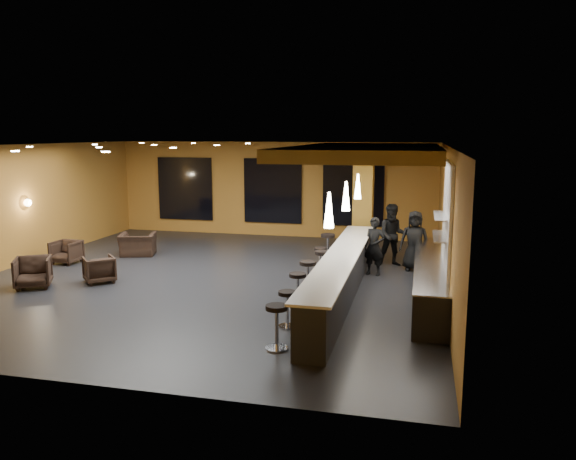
% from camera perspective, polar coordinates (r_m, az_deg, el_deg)
% --- Properties ---
extents(floor, '(12.00, 13.00, 0.10)m').
position_cam_1_polar(floor, '(15.19, -7.83, -5.04)').
color(floor, black).
rests_on(floor, ground).
extents(ceiling, '(12.00, 13.00, 0.10)m').
position_cam_1_polar(ceiling, '(14.69, -8.16, 8.66)').
color(ceiling, black).
extents(wall_back, '(12.00, 0.10, 3.50)m').
position_cam_1_polar(wall_back, '(21.02, -1.49, 4.17)').
color(wall_back, '#A76D25').
rests_on(wall_back, floor).
extents(wall_front, '(12.00, 0.10, 3.50)m').
position_cam_1_polar(wall_front, '(9.16, -23.06, -4.07)').
color(wall_front, '#A76D25').
rests_on(wall_front, floor).
extents(wall_left, '(0.10, 13.00, 3.50)m').
position_cam_1_polar(wall_left, '(17.93, -26.33, 2.17)').
color(wall_left, '#A76D25').
rests_on(wall_left, floor).
extents(wall_right, '(0.10, 13.00, 3.50)m').
position_cam_1_polar(wall_right, '(13.84, 16.04, 0.83)').
color(wall_right, '#A76D25').
rests_on(wall_right, floor).
extents(wood_soffit, '(3.60, 8.00, 0.28)m').
position_cam_1_polar(wood_soffit, '(14.74, 8.12, 7.93)').
color(wood_soffit, '#AF8333').
rests_on(wood_soffit, ceiling).
extents(window_left, '(2.20, 0.06, 2.40)m').
position_cam_1_polar(window_left, '(22.08, -10.40, 4.15)').
color(window_left, black).
rests_on(window_left, wall_back).
extents(window_center, '(2.20, 0.06, 2.40)m').
position_cam_1_polar(window_center, '(20.92, -1.57, 4.00)').
color(window_center, black).
rests_on(window_center, wall_back).
extents(window_right, '(2.20, 0.06, 2.40)m').
position_cam_1_polar(window_right, '(20.36, 6.63, 3.78)').
color(window_right, black).
rests_on(window_right, wall_back).
extents(tile_backsplash, '(0.06, 3.20, 2.40)m').
position_cam_1_polar(tile_backsplash, '(12.81, 15.88, 1.27)').
color(tile_backsplash, white).
rests_on(tile_backsplash, wall_right).
extents(bar_counter, '(0.60, 8.00, 1.00)m').
position_cam_1_polar(bar_counter, '(13.21, 5.48, -4.79)').
color(bar_counter, black).
rests_on(bar_counter, floor).
extents(bar_top, '(0.78, 8.10, 0.05)m').
position_cam_1_polar(bar_top, '(13.09, 5.52, -2.56)').
color(bar_top, white).
rests_on(bar_top, bar_counter).
extents(prep_counter, '(0.70, 6.00, 0.86)m').
position_cam_1_polar(prep_counter, '(13.60, 14.18, -4.93)').
color(prep_counter, black).
rests_on(prep_counter, floor).
extents(prep_top, '(0.72, 6.00, 0.03)m').
position_cam_1_polar(prep_top, '(13.50, 14.26, -3.06)').
color(prep_top, silver).
rests_on(prep_top, prep_counter).
extents(wall_shelf_lower, '(0.30, 1.50, 0.03)m').
position_cam_1_polar(wall_shelf_lower, '(12.67, 15.20, -0.63)').
color(wall_shelf_lower, silver).
rests_on(wall_shelf_lower, wall_right).
extents(wall_shelf_upper, '(0.30, 1.50, 0.03)m').
position_cam_1_polar(wall_shelf_upper, '(12.60, 15.29, 1.39)').
color(wall_shelf_upper, silver).
rests_on(wall_shelf_upper, wall_right).
extents(column, '(0.60, 0.60, 3.50)m').
position_cam_1_polar(column, '(17.48, 7.65, 2.93)').
color(column, brown).
rests_on(column, floor).
extents(wall_sconce, '(0.22, 0.22, 0.22)m').
position_cam_1_polar(wall_sconce, '(18.21, -24.93, 2.53)').
color(wall_sconce, '#FFE5B2').
rests_on(wall_sconce, wall_left).
extents(pendant_0, '(0.20, 0.20, 0.70)m').
position_cam_1_polar(pendant_0, '(10.91, 4.18, 2.03)').
color(pendant_0, white).
rests_on(pendant_0, wood_soffit).
extents(pendant_1, '(0.20, 0.20, 0.70)m').
position_cam_1_polar(pendant_1, '(13.36, 5.91, 3.44)').
color(pendant_1, white).
rests_on(pendant_1, wood_soffit).
extents(pendant_2, '(0.20, 0.20, 0.70)m').
position_cam_1_polar(pendant_2, '(15.83, 7.10, 4.42)').
color(pendant_2, white).
rests_on(pendant_2, wood_soffit).
extents(staff_a, '(0.66, 0.53, 1.58)m').
position_cam_1_polar(staff_a, '(15.37, 8.75, -1.66)').
color(staff_a, black).
rests_on(staff_a, floor).
extents(staff_b, '(0.96, 0.79, 1.81)m').
position_cam_1_polar(staff_b, '(16.53, 10.60, -0.51)').
color(staff_b, black).
rests_on(staff_b, floor).
extents(staff_c, '(0.83, 0.55, 1.69)m').
position_cam_1_polar(staff_c, '(16.11, 12.72, -1.08)').
color(staff_c, black).
rests_on(staff_c, floor).
extents(armchair_a, '(1.14, 1.15, 0.78)m').
position_cam_1_polar(armchair_a, '(15.43, -24.49, -3.94)').
color(armchair_a, black).
rests_on(armchair_a, floor).
extents(armchair_b, '(1.05, 1.05, 0.68)m').
position_cam_1_polar(armchair_b, '(15.35, -18.63, -3.80)').
color(armchair_b, black).
rests_on(armchair_b, floor).
extents(armchair_c, '(0.77, 0.79, 0.68)m').
position_cam_1_polar(armchair_c, '(17.90, -21.60, -2.09)').
color(armchair_c, black).
rests_on(armchair_c, floor).
extents(armchair_d, '(1.30, 1.21, 0.70)m').
position_cam_1_polar(armchair_d, '(18.34, -15.02, -1.43)').
color(armchair_d, black).
rests_on(armchair_d, floor).
extents(bar_stool_0, '(0.41, 0.41, 0.82)m').
position_cam_1_polar(bar_stool_0, '(10.11, -1.16, -9.24)').
color(bar_stool_0, silver).
rests_on(bar_stool_0, floor).
extents(bar_stool_1, '(0.37, 0.37, 0.74)m').
position_cam_1_polar(bar_stool_1, '(11.22, -0.08, -7.54)').
color(bar_stool_1, silver).
rests_on(bar_stool_1, floor).
extents(bar_stool_2, '(0.40, 0.40, 0.79)m').
position_cam_1_polar(bar_stool_2, '(12.40, 0.99, -5.69)').
color(bar_stool_2, silver).
rests_on(bar_stool_2, floor).
extents(bar_stool_3, '(0.42, 0.42, 0.83)m').
position_cam_1_polar(bar_stool_3, '(13.37, 2.02, -4.44)').
color(bar_stool_3, silver).
rests_on(bar_stool_3, floor).
extents(bar_stool_4, '(0.43, 0.43, 0.84)m').
position_cam_1_polar(bar_stool_4, '(14.46, 3.52, -3.32)').
color(bar_stool_4, silver).
rests_on(bar_stool_4, floor).
extents(bar_stool_5, '(0.37, 0.37, 0.74)m').
position_cam_1_polar(bar_stool_5, '(15.39, 3.31, -2.77)').
color(bar_stool_5, silver).
rests_on(bar_stool_5, floor).
extents(bar_stool_6, '(0.44, 0.44, 0.87)m').
position_cam_1_polar(bar_stool_6, '(16.70, 4.07, -1.48)').
color(bar_stool_6, silver).
rests_on(bar_stool_6, floor).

